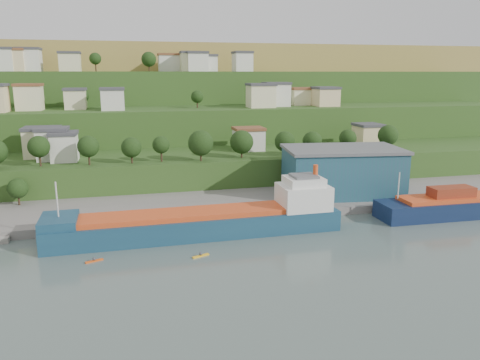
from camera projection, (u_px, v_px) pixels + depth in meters
name	position (u px, v px, depth m)	size (l,w,h in m)	color
ground	(185.00, 252.00, 92.30)	(500.00, 500.00, 0.00)	#495956
quay	(248.00, 207.00, 123.41)	(220.00, 26.00, 4.00)	slate
hillside	(146.00, 138.00, 252.09)	(360.00, 210.51, 96.00)	#284719
cargo_ship_near	(206.00, 223.00, 101.53)	(63.24, 10.78, 16.23)	navy
warehouse	(342.00, 171.00, 127.46)	(33.15, 22.76, 12.80)	#1F515F
kayak_orange	(94.00, 260.00, 87.51)	(3.32, 1.73, 0.83)	#DE5113
kayak_yellow	(201.00, 255.00, 89.92)	(3.50, 1.84, 0.88)	yellow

